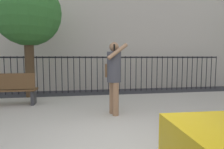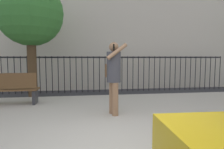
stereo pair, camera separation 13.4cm
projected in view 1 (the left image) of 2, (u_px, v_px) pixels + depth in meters
sidewalk at (105, 115)px, 4.94m from camera, size 28.00×4.40×0.15m
iron_fence at (94, 69)px, 8.49m from camera, size 12.03×0.04×1.60m
pedestrian_on_phone at (114, 73)px, 4.66m from camera, size 0.52×0.71×1.76m
street_bench at (7, 89)px, 5.52m from camera, size 1.60×0.45×0.95m
street_tree_near at (28, 14)px, 6.62m from camera, size 2.29×2.29×4.24m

